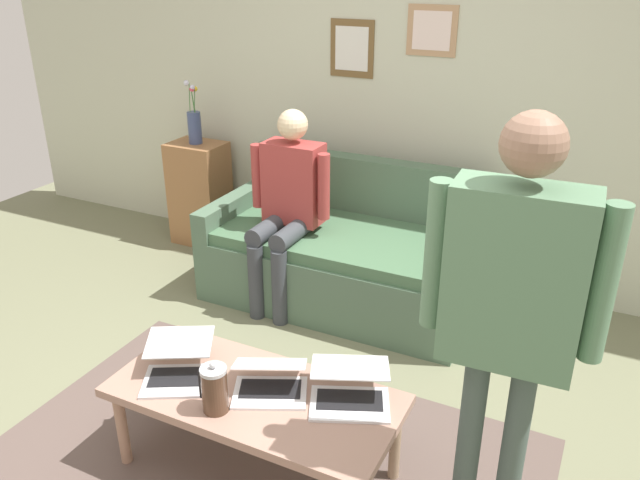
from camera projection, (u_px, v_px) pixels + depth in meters
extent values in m
plane|color=#6F7255|center=(242.00, 448.00, 3.00)|extent=(7.68, 7.68, 0.00)
cube|color=beige|center=(410.00, 83.00, 4.24)|extent=(7.04, 0.10, 2.70)
cube|color=brown|center=(352.00, 49.00, 4.28)|extent=(0.32, 0.02, 0.38)
cube|color=silver|center=(352.00, 49.00, 4.27)|extent=(0.24, 0.00, 0.29)
cube|color=tan|center=(432.00, 31.00, 4.00)|extent=(0.33, 0.02, 0.31)
cube|color=silver|center=(432.00, 31.00, 3.99)|extent=(0.25, 0.00, 0.24)
cube|color=#4C6850|center=(343.00, 270.00, 4.23)|extent=(1.75, 0.91, 0.42)
cube|color=#456949|center=(342.00, 237.00, 4.11)|extent=(1.51, 0.83, 0.08)
cube|color=#4C6850|center=(367.00, 191.00, 4.36)|extent=(1.75, 0.14, 0.46)
cube|color=#4C6850|center=(468.00, 251.00, 3.77)|extent=(0.12, 0.91, 0.20)
cube|color=#4C6850|center=(237.00, 207.00, 4.43)|extent=(0.12, 0.91, 0.20)
cube|color=#9F7867|center=(254.00, 396.00, 2.71)|extent=(1.25, 0.57, 0.04)
cylinder|color=#A07760|center=(122.00, 428.00, 2.84)|extent=(0.05, 0.05, 0.39)
cylinder|color=#9E8164|center=(395.00, 442.00, 2.75)|extent=(0.05, 0.05, 0.39)
cylinder|color=#A37A6E|center=(185.00, 373.00, 3.21)|extent=(0.05, 0.05, 0.39)
cube|color=silver|center=(270.00, 393.00, 2.69)|extent=(0.37, 0.33, 0.01)
cube|color=black|center=(270.00, 389.00, 2.70)|extent=(0.29, 0.23, 0.00)
cube|color=silver|center=(271.00, 363.00, 2.71)|extent=(0.36, 0.31, 0.08)
cube|color=white|center=(271.00, 364.00, 2.71)|extent=(0.33, 0.28, 0.07)
cube|color=silver|center=(177.00, 381.00, 2.76)|extent=(0.37, 0.34, 0.01)
cube|color=black|center=(178.00, 377.00, 2.78)|extent=(0.28, 0.24, 0.00)
cube|color=silver|center=(179.00, 342.00, 2.83)|extent=(0.36, 0.33, 0.03)
cube|color=white|center=(179.00, 342.00, 2.83)|extent=(0.33, 0.30, 0.02)
cube|color=silver|center=(350.00, 404.00, 2.62)|extent=(0.39, 0.34, 0.01)
cube|color=black|center=(350.00, 400.00, 2.63)|extent=(0.31, 0.23, 0.00)
cube|color=silver|center=(350.00, 367.00, 2.66)|extent=(0.39, 0.33, 0.03)
cube|color=silver|center=(350.00, 368.00, 2.66)|extent=(0.35, 0.29, 0.03)
cylinder|color=#4C3323|center=(215.00, 391.00, 2.56)|extent=(0.11, 0.11, 0.19)
cylinder|color=#B7B7BC|center=(213.00, 370.00, 2.52)|extent=(0.11, 0.11, 0.02)
sphere|color=#B2B2B7|center=(213.00, 365.00, 2.51)|extent=(0.03, 0.03, 0.03)
cube|color=black|center=(201.00, 384.00, 2.58)|extent=(0.01, 0.01, 0.13)
cube|color=#96643C|center=(200.00, 193.00, 5.02)|extent=(0.42, 0.32, 0.81)
cylinder|color=#3B4975|center=(195.00, 128.00, 4.81)|extent=(0.10, 0.10, 0.24)
cylinder|color=#3D7038|center=(195.00, 100.00, 4.74)|extent=(0.03, 0.01, 0.17)
sphere|color=yellow|center=(195.00, 89.00, 4.71)|extent=(0.04, 0.04, 0.04)
cylinder|color=#3D7038|center=(190.00, 98.00, 4.72)|extent=(0.02, 0.04, 0.21)
sphere|color=silver|center=(186.00, 83.00, 4.67)|extent=(0.04, 0.04, 0.04)
cylinder|color=#3D7038|center=(193.00, 100.00, 4.70)|extent=(0.02, 0.02, 0.19)
sphere|color=silver|center=(192.00, 87.00, 4.66)|extent=(0.04, 0.04, 0.04)
cylinder|color=#3D7038|center=(193.00, 101.00, 4.70)|extent=(0.01, 0.01, 0.18)
sphere|color=#DF4660|center=(192.00, 89.00, 4.66)|extent=(0.04, 0.04, 0.04)
cylinder|color=#415049|center=(511.00, 464.00, 2.31)|extent=(0.09, 0.09, 0.88)
cylinder|color=#415049|center=(468.00, 452.00, 2.36)|extent=(0.09, 0.09, 0.88)
cube|color=#567B5B|center=(515.00, 278.00, 2.03)|extent=(0.45, 0.21, 0.62)
cylinder|color=#567B5B|center=(604.00, 285.00, 1.92)|extent=(0.08, 0.08, 0.53)
cylinder|color=#567B5B|center=(436.00, 255.00, 2.11)|extent=(0.08, 0.08, 0.53)
sphere|color=#8E6A55|center=(534.00, 144.00, 1.85)|extent=(0.20, 0.20, 0.20)
cylinder|color=#393D42|center=(280.00, 287.00, 3.93)|extent=(0.10, 0.10, 0.50)
cylinder|color=#393D42|center=(256.00, 282.00, 3.99)|extent=(0.10, 0.10, 0.50)
cylinder|color=#393D42|center=(293.00, 233.00, 3.95)|extent=(0.12, 0.40, 0.12)
cylinder|color=#393D42|center=(269.00, 228.00, 4.02)|extent=(0.12, 0.40, 0.12)
cube|color=#9F3735|center=(294.00, 183.00, 4.02)|extent=(0.37, 0.20, 0.52)
cylinder|color=#9F3735|center=(324.00, 187.00, 3.88)|extent=(0.08, 0.08, 0.42)
cylinder|color=#9F3735|center=(257.00, 176.00, 4.07)|extent=(0.08, 0.08, 0.42)
sphere|color=beige|center=(293.00, 125.00, 3.87)|extent=(0.19, 0.19, 0.19)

